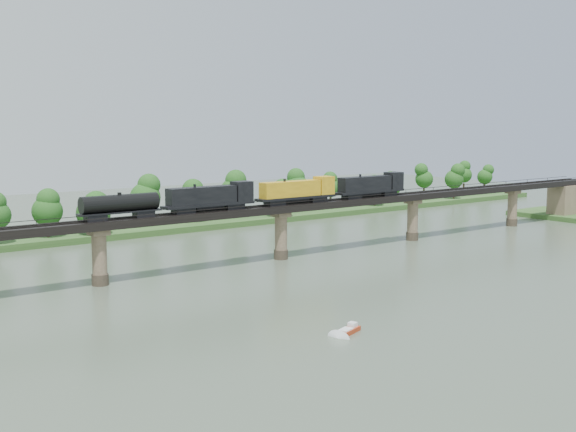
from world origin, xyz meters
TOP-DOWN VIEW (x-y plane):
  - ground at (0.00, 0.00)m, footprint 400.00×400.00m
  - far_bank at (0.00, 85.00)m, footprint 300.00×24.00m
  - bridge at (0.00, 30.00)m, footprint 236.00×30.00m
  - bridge_superstructure at (0.00, 30.00)m, footprint 220.00×4.90m
  - far_treeline at (-8.21, 80.52)m, footprint 289.06×17.54m
  - freight_train at (-2.95, 30.00)m, footprint 78.79×3.07m
  - motorboat at (-24.65, -18.32)m, footprint 4.68×2.93m

SIDE VIEW (x-z plane):
  - ground at x=0.00m, z-range 0.00..0.00m
  - motorboat at x=-24.65m, z-range -0.19..1.04m
  - far_bank at x=0.00m, z-range 0.00..1.60m
  - bridge at x=0.00m, z-range -0.29..11.21m
  - far_treeline at x=-8.21m, z-range 2.03..15.63m
  - bridge_superstructure at x=0.00m, z-range 11.42..12.17m
  - freight_train at x=-2.95m, z-range 11.38..16.80m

